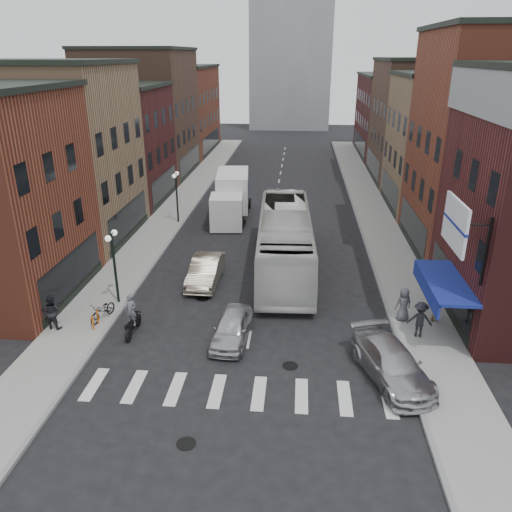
{
  "coord_description": "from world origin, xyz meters",
  "views": [
    {
      "loc": [
        2.11,
        -19.36,
        12.58
      ],
      "look_at": [
        -0.07,
        5.57,
        2.44
      ],
      "focal_mm": 35.0,
      "sensor_mm": 36.0,
      "label": 1
    }
  ],
  "objects_px": {
    "streetlamp_far": "(176,188)",
    "parked_bicycle": "(103,310)",
    "sedan_left_far": "(206,271)",
    "curb_car": "(392,364)",
    "bike_rack": "(95,319)",
    "motorcycle_rider": "(132,316)",
    "streetlamp_near": "(113,254)",
    "ped_right_c": "(404,304)",
    "sedan_left_near": "(232,328)",
    "transit_bus": "(285,240)",
    "ped_right_a": "(420,319)",
    "box_truck": "(231,197)",
    "ped_left_solo": "(52,312)",
    "billboard_sign": "(457,225)",
    "ped_right_b": "(437,307)"
  },
  "relations": [
    {
      "from": "parked_bicycle",
      "to": "streetlamp_near",
      "type": "bearing_deg",
      "value": 103.83
    },
    {
      "from": "bike_rack",
      "to": "ped_left_solo",
      "type": "bearing_deg",
      "value": -172.12
    },
    {
      "from": "box_truck",
      "to": "transit_bus",
      "type": "xyz_separation_m",
      "value": [
        4.71,
        -10.07,
        0.11
      ]
    },
    {
      "from": "streetlamp_far",
      "to": "sedan_left_far",
      "type": "bearing_deg",
      "value": -68.77
    },
    {
      "from": "streetlamp_far",
      "to": "ped_left_solo",
      "type": "bearing_deg",
      "value": -97.38
    },
    {
      "from": "streetlamp_far",
      "to": "ped_right_c",
      "type": "distance_m",
      "value": 21.0
    },
    {
      "from": "sedan_left_near",
      "to": "bike_rack",
      "type": "bearing_deg",
      "value": -179.42
    },
    {
      "from": "sedan_left_far",
      "to": "parked_bicycle",
      "type": "bearing_deg",
      "value": -129.38
    },
    {
      "from": "transit_bus",
      "to": "ped_left_solo",
      "type": "distance_m",
      "value": 14.0
    },
    {
      "from": "bike_rack",
      "to": "box_truck",
      "type": "bearing_deg",
      "value": 77.01
    },
    {
      "from": "billboard_sign",
      "to": "streetlamp_far",
      "type": "relative_size",
      "value": 0.9
    },
    {
      "from": "transit_bus",
      "to": "sedan_left_far",
      "type": "distance_m",
      "value": 5.33
    },
    {
      "from": "streetlamp_near",
      "to": "curb_car",
      "type": "distance_m",
      "value": 14.84
    },
    {
      "from": "sedan_left_near",
      "to": "ped_right_a",
      "type": "bearing_deg",
      "value": 10.07
    },
    {
      "from": "transit_bus",
      "to": "sedan_left_near",
      "type": "distance_m",
      "value": 9.15
    },
    {
      "from": "transit_bus",
      "to": "sedan_left_far",
      "type": "height_order",
      "value": "transit_bus"
    },
    {
      "from": "ped_left_solo",
      "to": "ped_right_a",
      "type": "relative_size",
      "value": 0.98
    },
    {
      "from": "transit_bus",
      "to": "box_truck",
      "type": "bearing_deg",
      "value": 112.74
    },
    {
      "from": "billboard_sign",
      "to": "transit_bus",
      "type": "height_order",
      "value": "billboard_sign"
    },
    {
      "from": "streetlamp_near",
      "to": "ped_left_solo",
      "type": "distance_m",
      "value": 4.16
    },
    {
      "from": "billboard_sign",
      "to": "ped_right_c",
      "type": "relative_size",
      "value": 2.14
    },
    {
      "from": "sedan_left_far",
      "to": "ped_right_a",
      "type": "height_order",
      "value": "ped_right_a"
    },
    {
      "from": "ped_right_a",
      "to": "box_truck",
      "type": "bearing_deg",
      "value": -48.1
    },
    {
      "from": "streetlamp_far",
      "to": "parked_bicycle",
      "type": "distance_m",
      "value": 16.09
    },
    {
      "from": "streetlamp_far",
      "to": "box_truck",
      "type": "bearing_deg",
      "value": 23.33
    },
    {
      "from": "transit_bus",
      "to": "sedan_left_far",
      "type": "relative_size",
      "value": 2.92
    },
    {
      "from": "sedan_left_near",
      "to": "ped_right_c",
      "type": "xyz_separation_m",
      "value": [
        8.33,
        2.47,
        0.34
      ]
    },
    {
      "from": "box_truck",
      "to": "transit_bus",
      "type": "relative_size",
      "value": 0.62
    },
    {
      "from": "streetlamp_near",
      "to": "streetlamp_far",
      "type": "bearing_deg",
      "value": 90.0
    },
    {
      "from": "ped_right_b",
      "to": "sedan_left_far",
      "type": "bearing_deg",
      "value": -17.03
    },
    {
      "from": "curb_car",
      "to": "ped_left_solo",
      "type": "bearing_deg",
      "value": 152.93
    },
    {
      "from": "box_truck",
      "to": "ped_right_c",
      "type": "distance_m",
      "value": 19.69
    },
    {
      "from": "box_truck",
      "to": "parked_bicycle",
      "type": "height_order",
      "value": "box_truck"
    },
    {
      "from": "motorcycle_rider",
      "to": "ped_right_a",
      "type": "height_order",
      "value": "motorcycle_rider"
    },
    {
      "from": "streetlamp_near",
      "to": "ped_right_c",
      "type": "bearing_deg",
      "value": -2.51
    },
    {
      "from": "sedan_left_far",
      "to": "curb_car",
      "type": "height_order",
      "value": "sedan_left_far"
    },
    {
      "from": "sedan_left_near",
      "to": "ped_right_a",
      "type": "xyz_separation_m",
      "value": [
        8.8,
        0.91,
        0.37
      ]
    },
    {
      "from": "billboard_sign",
      "to": "motorcycle_rider",
      "type": "relative_size",
      "value": 1.74
    },
    {
      "from": "streetlamp_near",
      "to": "ped_left_solo",
      "type": "relative_size",
      "value": 2.35
    },
    {
      "from": "bike_rack",
      "to": "sedan_left_near",
      "type": "xyz_separation_m",
      "value": [
        6.8,
        -0.42,
        0.12
      ]
    },
    {
      "from": "streetlamp_far",
      "to": "sedan_left_near",
      "type": "xyz_separation_m",
      "value": [
        6.6,
        -17.12,
        -2.24
      ]
    },
    {
      "from": "ped_right_c",
      "to": "sedan_left_near",
      "type": "bearing_deg",
      "value": -2.4
    },
    {
      "from": "streetlamp_far",
      "to": "motorcycle_rider",
      "type": "distance_m",
      "value": 17.17
    },
    {
      "from": "bike_rack",
      "to": "box_truck",
      "type": "distance_m",
      "value": 18.97
    },
    {
      "from": "box_truck",
      "to": "ped_right_b",
      "type": "bearing_deg",
      "value": -58.19
    },
    {
      "from": "motorcycle_rider",
      "to": "ped_right_c",
      "type": "relative_size",
      "value": 1.23
    },
    {
      "from": "sedan_left_near",
      "to": "transit_bus",
      "type": "bearing_deg",
      "value": 80.31
    },
    {
      "from": "ped_left_solo",
      "to": "ped_right_b",
      "type": "bearing_deg",
      "value": -166.69
    },
    {
      "from": "bike_rack",
      "to": "motorcycle_rider",
      "type": "distance_m",
      "value": 2.03
    },
    {
      "from": "motorcycle_rider",
      "to": "sedan_left_far",
      "type": "height_order",
      "value": "motorcycle_rider"
    }
  ]
}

